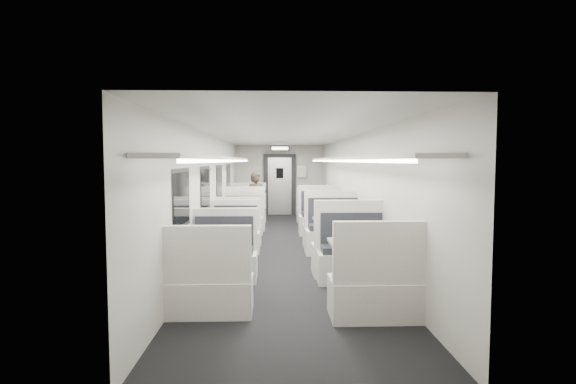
{
  "coord_description": "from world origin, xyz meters",
  "views": [
    {
      "loc": [
        -0.23,
        -9.43,
        1.87
      ],
      "look_at": [
        0.13,
        1.16,
        1.13
      ],
      "focal_mm": 28.0,
      "sensor_mm": 36.0,
      "label": 1
    }
  ],
  "objects": [
    {
      "name": "exit_sign",
      "position": [
        0.0,
        5.44,
        2.28
      ],
      "size": [
        0.62,
        0.12,
        0.16
      ],
      "color": "black",
      "rests_on": "room"
    },
    {
      "name": "luggage_rack_left",
      "position": [
        -1.24,
        -0.3,
        1.92
      ],
      "size": [
        0.46,
        10.4,
        0.09
      ],
      "color": "silver",
      "rests_on": "room"
    },
    {
      "name": "booth_right_c",
      "position": [
        1.0,
        -1.33,
        0.42
      ],
      "size": [
        1.16,
        2.34,
        1.25
      ],
      "color": "silver",
      "rests_on": "room"
    },
    {
      "name": "wall_notice",
      "position": [
        0.75,
        5.92,
        1.5
      ],
      "size": [
        0.32,
        0.02,
        0.4
      ],
      "primitive_type": "cube",
      "color": "silver",
      "rests_on": "room"
    },
    {
      "name": "booth_right_b",
      "position": [
        1.0,
        1.01,
        0.41
      ],
      "size": [
        1.14,
        2.32,
        1.24
      ],
      "color": "silver",
      "rests_on": "room"
    },
    {
      "name": "booth_left_c",
      "position": [
        -1.0,
        -1.07,
        0.36
      ],
      "size": [
        0.99,
        2.01,
        1.07
      ],
      "color": "silver",
      "rests_on": "room"
    },
    {
      "name": "vestibule_door",
      "position": [
        0.0,
        5.93,
        1.04
      ],
      "size": [
        1.1,
        0.13,
        2.1
      ],
      "color": "black",
      "rests_on": "room"
    },
    {
      "name": "booth_left_d",
      "position": [
        -1.0,
        -3.25,
        0.37
      ],
      "size": [
        1.03,
        2.09,
        1.12
      ],
      "color": "silver",
      "rests_on": "room"
    },
    {
      "name": "window_d",
      "position": [
        -1.49,
        -3.2,
        1.35
      ],
      "size": [
        0.02,
        1.18,
        0.84
      ],
      "primitive_type": "cube",
      "color": "black",
      "rests_on": "room"
    },
    {
      "name": "window_b",
      "position": [
        -1.49,
        1.2,
        1.35
      ],
      "size": [
        0.02,
        1.18,
        0.84
      ],
      "primitive_type": "cube",
      "color": "black",
      "rests_on": "room"
    },
    {
      "name": "booth_right_d",
      "position": [
        1.0,
        -3.4,
        0.4
      ],
      "size": [
        1.1,
        2.23,
        1.19
      ],
      "color": "silver",
      "rests_on": "room"
    },
    {
      "name": "room",
      "position": [
        0.0,
        0.0,
        1.2
      ],
      "size": [
        3.24,
        12.24,
        2.64
      ],
      "color": "black",
      "rests_on": "ground"
    },
    {
      "name": "window_a",
      "position": [
        -1.49,
        3.4,
        1.35
      ],
      "size": [
        0.02,
        1.18,
        0.84
      ],
      "primitive_type": "cube",
      "color": "black",
      "rests_on": "room"
    },
    {
      "name": "window_c",
      "position": [
        -1.49,
        -1.0,
        1.35
      ],
      "size": [
        0.02,
        1.18,
        0.84
      ],
      "primitive_type": "cube",
      "color": "black",
      "rests_on": "room"
    },
    {
      "name": "passenger",
      "position": [
        -0.68,
        2.9,
        0.78
      ],
      "size": [
        0.66,
        0.55,
        1.55
      ],
      "primitive_type": "imported",
      "rotation": [
        0.0,
        0.0,
        0.37
      ],
      "color": "black",
      "rests_on": "room"
    },
    {
      "name": "booth_left_b",
      "position": [
        -1.0,
        1.24,
        0.36
      ],
      "size": [
        1.01,
        2.04,
        1.09
      ],
      "color": "silver",
      "rests_on": "room"
    },
    {
      "name": "booth_left_a",
      "position": [
        -1.0,
        3.47,
        0.4
      ],
      "size": [
        1.1,
        2.23,
        1.19
      ],
      "color": "silver",
      "rests_on": "room"
    },
    {
      "name": "booth_right_a",
      "position": [
        1.0,
        3.52,
        0.36
      ],
      "size": [
        0.99,
        2.01,
        1.08
      ],
      "color": "silver",
      "rests_on": "room"
    },
    {
      "name": "luggage_rack_right",
      "position": [
        1.24,
        -0.3,
        1.92
      ],
      "size": [
        0.46,
        10.4,
        0.09
      ],
      "color": "silver",
      "rests_on": "room"
    }
  ]
}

